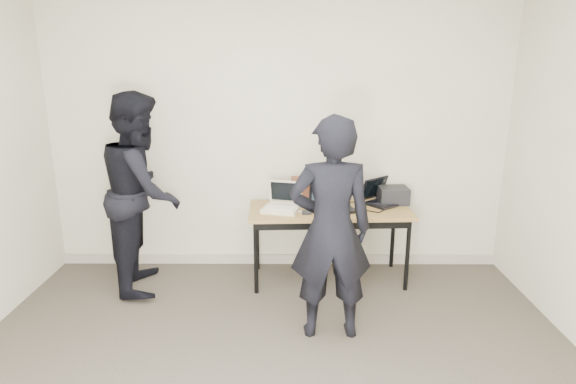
{
  "coord_description": "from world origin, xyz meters",
  "views": [
    {
      "loc": [
        0.12,
        -2.44,
        2.05
      ],
      "look_at": [
        0.1,
        1.6,
        0.95
      ],
      "focal_mm": 30.0,
      "sensor_mm": 36.0,
      "label": 1
    }
  ],
  "objects_px": {
    "desk": "(329,215)",
    "person_typist": "(331,230)",
    "person_observer": "(142,192)",
    "equipment_box": "(393,195)",
    "laptop_right": "(381,198)",
    "laptop_center": "(331,202)",
    "leather_satchel": "(310,189)",
    "laptop_beige": "(282,205)"
  },
  "relations": [
    {
      "from": "desk",
      "to": "person_typist",
      "type": "xyz_separation_m",
      "value": [
        -0.07,
        -0.95,
        0.19
      ]
    },
    {
      "from": "person_typist",
      "to": "person_observer",
      "type": "distance_m",
      "value": 1.86
    },
    {
      "from": "person_typist",
      "to": "equipment_box",
      "type": "bearing_deg",
      "value": -124.26
    },
    {
      "from": "equipment_box",
      "to": "person_typist",
      "type": "relative_size",
      "value": 0.16
    },
    {
      "from": "desk",
      "to": "person_typist",
      "type": "bearing_deg",
      "value": -96.9
    },
    {
      "from": "desk",
      "to": "laptop_right",
      "type": "xyz_separation_m",
      "value": [
        0.51,
        0.18,
        0.11
      ]
    },
    {
      "from": "laptop_center",
      "to": "person_observer",
      "type": "height_order",
      "value": "person_observer"
    },
    {
      "from": "laptop_center",
      "to": "laptop_right",
      "type": "bearing_deg",
      "value": 6.85
    },
    {
      "from": "laptop_right",
      "to": "leather_satchel",
      "type": "height_order",
      "value": "leather_satchel"
    },
    {
      "from": "leather_satchel",
      "to": "person_observer",
      "type": "distance_m",
      "value": 1.57
    },
    {
      "from": "desk",
      "to": "laptop_center",
      "type": "bearing_deg",
      "value": 34.64
    },
    {
      "from": "laptop_right",
      "to": "person_observer",
      "type": "relative_size",
      "value": 0.25
    },
    {
      "from": "laptop_beige",
      "to": "leather_satchel",
      "type": "xyz_separation_m",
      "value": [
        0.27,
        0.27,
        0.08
      ]
    },
    {
      "from": "laptop_center",
      "to": "person_typist",
      "type": "xyz_separation_m",
      "value": [
        -0.08,
        -0.96,
        0.07
      ]
    },
    {
      "from": "laptop_beige",
      "to": "person_observer",
      "type": "bearing_deg",
      "value": -162.93
    },
    {
      "from": "desk",
      "to": "person_typist",
      "type": "height_order",
      "value": "person_typist"
    },
    {
      "from": "leather_satchel",
      "to": "person_observer",
      "type": "relative_size",
      "value": 0.2
    },
    {
      "from": "person_typist",
      "to": "person_observer",
      "type": "height_order",
      "value": "person_observer"
    },
    {
      "from": "desk",
      "to": "laptop_center",
      "type": "xyz_separation_m",
      "value": [
        0.01,
        0.01,
        0.12
      ]
    },
    {
      "from": "leather_satchel",
      "to": "person_observer",
      "type": "bearing_deg",
      "value": -168.68
    },
    {
      "from": "person_typist",
      "to": "person_observer",
      "type": "xyz_separation_m",
      "value": [
        -1.65,
        0.86,
        0.05
      ]
    },
    {
      "from": "laptop_center",
      "to": "laptop_right",
      "type": "relative_size",
      "value": 0.94
    },
    {
      "from": "equipment_box",
      "to": "desk",
      "type": "bearing_deg",
      "value": -163.04
    },
    {
      "from": "leather_satchel",
      "to": "equipment_box",
      "type": "relative_size",
      "value": 1.31
    },
    {
      "from": "laptop_center",
      "to": "laptop_right",
      "type": "height_order",
      "value": "laptop_center"
    },
    {
      "from": "laptop_right",
      "to": "person_typist",
      "type": "xyz_separation_m",
      "value": [
        -0.58,
        -1.13,
        0.08
      ]
    },
    {
      "from": "laptop_right",
      "to": "laptop_center",
      "type": "bearing_deg",
      "value": 159.21
    },
    {
      "from": "desk",
      "to": "person_observer",
      "type": "relative_size",
      "value": 0.84
    },
    {
      "from": "laptop_center",
      "to": "person_typist",
      "type": "distance_m",
      "value": 0.97
    },
    {
      "from": "desk",
      "to": "person_observer",
      "type": "height_order",
      "value": "person_observer"
    },
    {
      "from": "person_typist",
      "to": "laptop_beige",
      "type": "bearing_deg",
      "value": -70.34
    },
    {
      "from": "laptop_beige",
      "to": "leather_satchel",
      "type": "bearing_deg",
      "value": 59.75
    },
    {
      "from": "laptop_right",
      "to": "equipment_box",
      "type": "height_order",
      "value": "laptop_right"
    },
    {
      "from": "laptop_beige",
      "to": "laptop_right",
      "type": "bearing_deg",
      "value": 27.45
    },
    {
      "from": "desk",
      "to": "person_typist",
      "type": "distance_m",
      "value": 0.97
    },
    {
      "from": "laptop_beige",
      "to": "person_observer",
      "type": "height_order",
      "value": "person_observer"
    },
    {
      "from": "laptop_right",
      "to": "desk",
      "type": "bearing_deg",
      "value": 159.84
    },
    {
      "from": "person_observer",
      "to": "equipment_box",
      "type": "bearing_deg",
      "value": -92.66
    },
    {
      "from": "laptop_center",
      "to": "leather_satchel",
      "type": "distance_m",
      "value": 0.3
    },
    {
      "from": "laptop_beige",
      "to": "laptop_right",
      "type": "height_order",
      "value": "laptop_beige"
    },
    {
      "from": "laptop_right",
      "to": "equipment_box",
      "type": "distance_m",
      "value": 0.12
    },
    {
      "from": "laptop_center",
      "to": "leather_satchel",
      "type": "bearing_deg",
      "value": 120.33
    }
  ]
}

